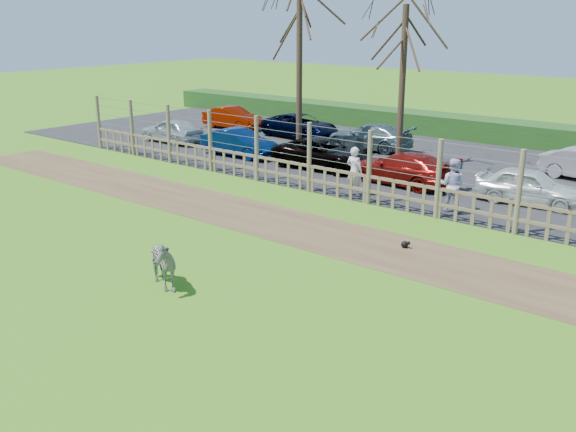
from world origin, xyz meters
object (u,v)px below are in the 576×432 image
Objects in this scene: tree_left at (299,27)px; car_1 at (239,143)px; zebra at (159,263)px; visitor_b at (452,185)px; visitor_a at (354,171)px; crow at (405,244)px; tree_mid at (404,47)px; car_0 at (172,130)px; car_4 at (530,186)px; car_7 at (233,118)px; car_8 at (300,126)px; car_9 at (369,137)px; car_3 at (402,168)px; car_2 at (324,154)px.

car_1 is at bearing -140.09° from tree_left.
tree_left is at bearing 44.42° from zebra.
tree_left is 2.16× the size of car_1.
visitor_b is 11.29m from car_1.
crow is (3.99, -3.50, -0.80)m from visitor_a.
car_0 is at bearing -168.00° from tree_mid.
visitor_a reaches higher than car_4.
car_7 is at bearing 44.05° from car_1.
car_8 is 1.04× the size of car_9.
visitor_a and visitor_b have the same top height.
car_0 reaches higher than crow.
car_3 is at bearing -14.25° from tree_left.
car_3 is (6.11, -1.55, -4.98)m from tree_left.
tree_left is 1.82× the size of car_8.
car_8 is at bearing -100.31° from car_9.
car_2 is 1.19× the size of car_7.
visitor_a is 4.30m from car_2.
car_3 is 1.00× the size of car_9.
car_0 is at bearing 84.55° from car_1.
car_4 is at bearing -137.07° from visitor_b.
tree_left is at bearing -167.47° from tree_mid.
car_7 is at bearing 60.88° from car_2.
car_7 is at bearing -96.28° from car_9.
car_9 is (8.98, -0.15, 0.00)m from car_7.
car_9 is (-2.84, 2.21, -4.23)m from tree_mid.
visitor_a reaches higher than car_3.
crow is at bearing 139.56° from visitor_a.
car_3 and car_8 have the same top height.
crow is 13.04m from car_1.
crow is 0.06× the size of car_3.
tree_left is 8.37m from visitor_a.
car_1 and car_8 have the same top height.
visitor_b reaches higher than car_4.
car_8 is 4.42m from car_9.
car_2 is (-7.30, 6.24, 0.53)m from crow.
visitor_a reaches higher than zebra.
car_0 is at bearing 85.28° from car_4.
tree_left reaches higher than car_2.
visitor_b is 16.12m from car_0.
visitor_b is at bearing -101.64° from car_1.
tree_left is 4.57× the size of visitor_a.
visitor_a is 5.37m from crow.
car_9 is at bearing -133.44° from car_3.
visitor_a is 6.49× the size of crow.
car_1 is 4.39m from car_2.
car_8 is at bearing -116.64° from car_3.
crow is 6.95m from car_3.
car_7 is at bearing -36.09° from visitor_b.
car_3 is at bearing -114.29° from car_8.
car_2 is at bearing -128.19° from car_8.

